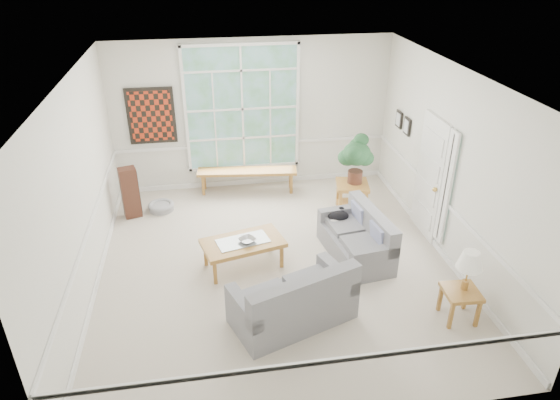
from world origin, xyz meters
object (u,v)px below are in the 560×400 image
at_px(loveseat_front, 293,294).
at_px(coffee_table, 243,254).
at_px(loveseat_right, 356,235).
at_px(end_table, 351,197).
at_px(side_table, 459,304).

relative_size(loveseat_front, coffee_table, 1.29).
bearing_deg(loveseat_right, loveseat_front, -141.61).
distance_m(end_table, side_table, 3.20).
bearing_deg(end_table, side_table, -79.53).
bearing_deg(end_table, coffee_table, -146.29).
bearing_deg(loveseat_right, coffee_table, 171.82).
xyz_separation_m(loveseat_right, loveseat_front, (-1.28, -1.34, 0.04)).
xyz_separation_m(end_table, side_table, (0.58, -3.15, -0.06)).
xyz_separation_m(coffee_table, end_table, (2.18, 1.46, 0.06)).
relative_size(coffee_table, end_table, 2.13).
xyz_separation_m(loveseat_front, end_table, (1.65, 2.81, -0.14)).
distance_m(loveseat_front, end_table, 3.26).
bearing_deg(loveseat_front, end_table, 39.31).
height_order(loveseat_front, coffee_table, loveseat_front).
relative_size(coffee_table, side_table, 2.64).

